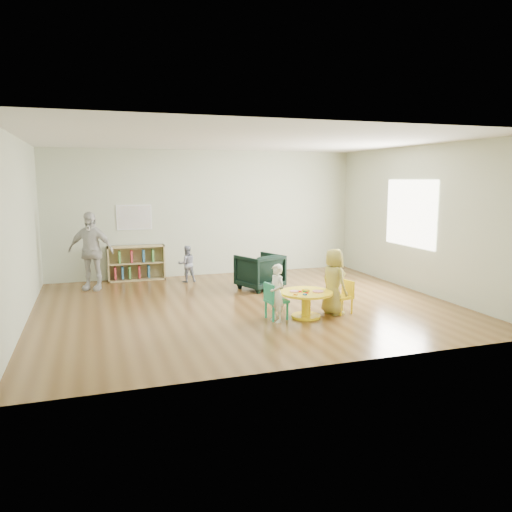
% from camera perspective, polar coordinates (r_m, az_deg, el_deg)
% --- Properties ---
extents(room, '(7.10, 7.00, 2.80)m').
position_cam_1_polar(room, '(8.43, -1.12, 6.94)').
color(room, brown).
rests_on(room, ground).
extents(activity_table, '(0.83, 0.83, 0.46)m').
position_cam_1_polar(activity_table, '(7.92, 5.76, -4.96)').
color(activity_table, yellow).
rests_on(activity_table, ground).
extents(kid_chair_left, '(0.35, 0.35, 0.57)m').
position_cam_1_polar(kid_chair_left, '(7.77, 2.09, -5.03)').
color(kid_chair_left, '#1C9A6B').
rests_on(kid_chair_left, ground).
extents(kid_chair_right, '(0.34, 0.34, 0.53)m').
position_cam_1_polar(kid_chair_right, '(8.27, 10.01, -4.48)').
color(kid_chair_right, yellow).
rests_on(kid_chair_right, ground).
extents(bookshelf, '(1.20, 0.30, 0.75)m').
position_cam_1_polar(bookshelf, '(11.09, -13.58, -0.80)').
color(bookshelf, tan).
rests_on(bookshelf, ground).
extents(alphabet_poster, '(0.74, 0.01, 0.54)m').
position_cam_1_polar(alphabet_poster, '(11.10, -13.75, 4.32)').
color(alphabet_poster, white).
rests_on(alphabet_poster, ground).
extents(armchair, '(0.98, 0.99, 0.70)m').
position_cam_1_polar(armchair, '(9.88, 0.43, -1.79)').
color(armchair, black).
rests_on(armchair, ground).
extents(child_left, '(0.29, 0.37, 0.89)m').
position_cam_1_polar(child_left, '(7.62, 2.36, -4.25)').
color(child_left, white).
rests_on(child_left, ground).
extents(child_right, '(0.44, 0.58, 1.07)m').
position_cam_1_polar(child_right, '(8.11, 8.87, -2.91)').
color(child_right, '#FFF51C').
rests_on(child_right, ground).
extents(toddler, '(0.40, 0.32, 0.78)m').
position_cam_1_polar(toddler, '(10.65, -7.91, -0.89)').
color(toddler, '#1C2546').
rests_on(toddler, ground).
extents(adult_caretaker, '(0.98, 0.70, 1.54)m').
position_cam_1_polar(adult_caretaker, '(10.30, -18.38, 0.56)').
color(adult_caretaker, beige).
rests_on(adult_caretaker, ground).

